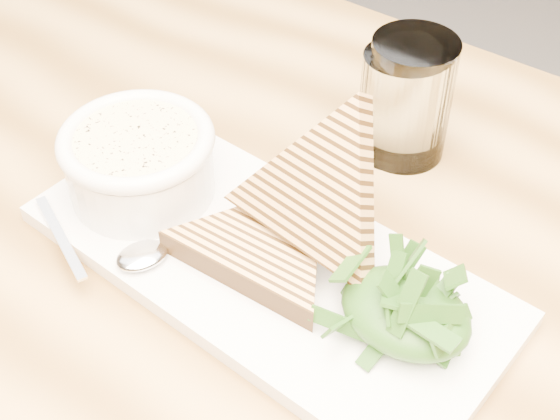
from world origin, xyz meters
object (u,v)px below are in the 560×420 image
Objects in this scene: table_top at (252,308)px; platter at (265,263)px; glass_far at (409,99)px; soup_bowl at (141,169)px; glass_near at (396,104)px.

platter reaches higher than table_top.
glass_far reaches higher than platter.
soup_bowl is at bearing 168.75° from table_top.
glass_near is at bearing -148.01° from glass_far.
soup_bowl is at bearing -126.73° from glass_far.
platter is at bearing -94.24° from glass_far.
table_top is at bearing -92.61° from glass_far.
glass_far is at bearing 53.27° from soup_bowl.
glass_near is at bearing 88.37° from platter.
soup_bowl is 1.06× the size of glass_far.
glass_far is (0.01, 0.22, 0.08)m from table_top.
glass_near is (0.01, 0.19, 0.04)m from platter.
platter is 0.20m from glass_far.
glass_far is at bearing 31.99° from glass_near.
soup_bowl is 0.23m from glass_near.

